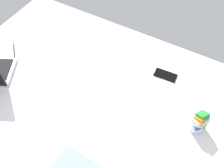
% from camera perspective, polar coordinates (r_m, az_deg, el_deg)
% --- Properties ---
extents(bed_mattress, '(1.80, 1.40, 0.18)m').
position_cam_1_polar(bed_mattress, '(1.53, -6.49, -5.82)').
color(bed_mattress, white).
rests_on(bed_mattress, ground).
extents(snack_cup, '(0.10, 0.10, 0.14)m').
position_cam_1_polar(snack_cup, '(1.39, 19.39, -8.27)').
color(snack_cup, silver).
rests_on(snack_cup, bed_mattress).
extents(cell_phone, '(0.14, 0.08, 0.01)m').
position_cam_1_polar(cell_phone, '(1.59, 12.23, 2.02)').
color(cell_phone, black).
rests_on(cell_phone, bed_mattress).
extents(charger_cable, '(0.12, 0.12, 0.01)m').
position_cam_1_polar(charger_cable, '(1.81, -21.65, 6.81)').
color(charger_cable, black).
rests_on(charger_cable, bed_mattress).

